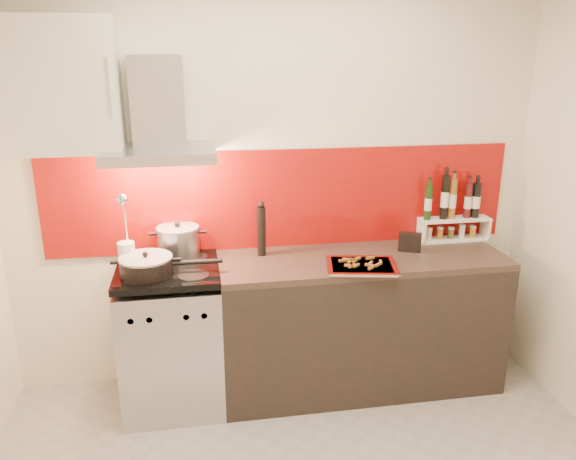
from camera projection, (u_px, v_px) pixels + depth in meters
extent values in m
cube|color=silver|center=(276.00, 187.00, 3.59)|extent=(3.40, 0.02, 2.60)
cube|color=maroon|center=(284.00, 199.00, 3.61)|extent=(3.00, 0.02, 0.64)
cube|color=#B7B7BA|center=(173.00, 341.00, 3.47)|extent=(0.60, 0.60, 0.84)
cube|color=black|center=(172.00, 379.00, 3.23)|extent=(0.50, 0.02, 0.40)
cube|color=#B7B7BA|center=(168.00, 318.00, 3.11)|extent=(0.56, 0.02, 0.12)
cube|color=#FF190C|center=(168.00, 318.00, 3.10)|extent=(0.10, 0.01, 0.04)
cube|color=black|center=(168.00, 270.00, 3.32)|extent=(0.60, 0.60, 0.04)
cube|color=black|center=(360.00, 324.00, 3.66)|extent=(1.80, 0.60, 0.86)
cube|color=#2D221B|center=(362.00, 260.00, 3.52)|extent=(1.80, 0.60, 0.04)
cube|color=#B7B7BA|center=(160.00, 153.00, 3.16)|extent=(0.62, 0.50, 0.06)
cube|color=#B7B7BA|center=(158.00, 100.00, 3.22)|extent=(0.30, 0.18, 0.50)
sphere|color=#FFD18C|center=(133.00, 161.00, 3.15)|extent=(0.07, 0.07, 0.07)
sphere|color=#FFD18C|center=(187.00, 159.00, 3.20)|extent=(0.07, 0.07, 0.07)
cube|color=silver|center=(52.00, 86.00, 3.03)|extent=(0.70, 0.35, 0.72)
cylinder|color=#B7B7BA|center=(178.00, 242.00, 3.47)|extent=(0.26, 0.26, 0.18)
cylinder|color=#99999E|center=(177.00, 228.00, 3.44)|extent=(0.26, 0.26, 0.01)
sphere|color=black|center=(177.00, 224.00, 3.43)|extent=(0.03, 0.03, 0.03)
cylinder|color=black|center=(146.00, 266.00, 3.20)|extent=(0.30, 0.30, 0.09)
cylinder|color=#99999E|center=(145.00, 258.00, 3.18)|extent=(0.30, 0.30, 0.01)
sphere|color=black|center=(145.00, 254.00, 3.18)|extent=(0.03, 0.03, 0.03)
cylinder|color=black|center=(198.00, 262.00, 3.24)|extent=(0.29, 0.03, 0.03)
cylinder|color=silver|center=(127.00, 256.00, 3.29)|extent=(0.10, 0.10, 0.17)
cylinder|color=silver|center=(125.00, 221.00, 3.23)|extent=(0.01, 0.08, 0.30)
sphere|color=silver|center=(122.00, 199.00, 3.12)|extent=(0.07, 0.07, 0.07)
cylinder|color=black|center=(261.00, 232.00, 3.50)|extent=(0.05, 0.05, 0.31)
sphere|color=black|center=(261.00, 205.00, 3.44)|extent=(0.04, 0.04, 0.04)
cube|color=white|center=(453.00, 239.00, 3.82)|extent=(0.48, 0.13, 0.01)
cube|color=white|center=(421.00, 231.00, 3.76)|extent=(0.01, 0.13, 0.13)
cube|color=white|center=(485.00, 228.00, 3.83)|extent=(0.02, 0.13, 0.13)
cube|color=white|center=(455.00, 219.00, 3.77)|extent=(0.48, 0.13, 0.02)
cylinder|color=black|center=(428.00, 203.00, 3.71)|extent=(0.05, 0.05, 0.23)
cylinder|color=black|center=(445.00, 197.00, 3.71)|extent=(0.05, 0.05, 0.30)
cylinder|color=brown|center=(453.00, 199.00, 3.73)|extent=(0.05, 0.05, 0.27)
cylinder|color=#441213|center=(468.00, 201.00, 3.75)|extent=(0.05, 0.05, 0.24)
cylinder|color=black|center=(476.00, 200.00, 3.76)|extent=(0.06, 0.06, 0.24)
cylinder|color=#B8B396|center=(429.00, 234.00, 3.78)|extent=(0.04, 0.04, 0.07)
cylinder|color=#A8681C|center=(440.00, 234.00, 3.79)|extent=(0.04, 0.04, 0.07)
cylinder|color=#4E4C27|center=(451.00, 234.00, 3.80)|extent=(0.04, 0.04, 0.06)
cylinder|color=white|center=(462.00, 232.00, 3.81)|extent=(0.04, 0.04, 0.08)
cylinder|color=#A87E1C|center=(472.00, 232.00, 3.83)|extent=(0.04, 0.04, 0.07)
cube|color=black|center=(410.00, 242.00, 3.60)|extent=(0.15, 0.11, 0.12)
cube|color=silver|center=(362.00, 267.00, 3.33)|extent=(0.44, 0.37, 0.01)
cube|color=silver|center=(362.00, 265.00, 3.32)|extent=(0.47, 0.39, 0.01)
cube|color=red|center=(362.00, 265.00, 3.32)|extent=(0.39, 0.32, 0.01)
cube|color=brown|center=(350.00, 262.00, 3.34)|extent=(0.04, 0.05, 0.01)
cube|color=brown|center=(347.00, 259.00, 3.38)|extent=(0.05, 0.04, 0.01)
cube|color=brown|center=(352.00, 260.00, 3.37)|extent=(0.02, 0.05, 0.01)
cube|color=brown|center=(343.00, 261.00, 3.36)|extent=(0.05, 0.02, 0.01)
cube|color=brown|center=(370.00, 258.00, 3.41)|extent=(0.05, 0.02, 0.01)
cube|color=brown|center=(371.00, 268.00, 3.25)|extent=(0.05, 0.05, 0.01)
cube|color=brown|center=(369.00, 265.00, 3.29)|extent=(0.05, 0.04, 0.01)
cube|color=brown|center=(354.00, 261.00, 3.36)|extent=(0.03, 0.05, 0.01)
cube|color=brown|center=(381.00, 262.00, 3.34)|extent=(0.03, 0.05, 0.01)
cube|color=brown|center=(357.00, 259.00, 3.39)|extent=(0.05, 0.04, 0.01)
cube|color=brown|center=(371.00, 263.00, 3.32)|extent=(0.04, 0.05, 0.01)
cube|color=brown|center=(349.00, 266.00, 3.28)|extent=(0.05, 0.04, 0.01)
cube|color=brown|center=(352.00, 266.00, 3.28)|extent=(0.05, 0.04, 0.01)
cube|color=brown|center=(378.00, 265.00, 3.30)|extent=(0.05, 0.04, 0.01)
cube|color=brown|center=(353.00, 260.00, 3.37)|extent=(0.05, 0.02, 0.01)
cube|color=brown|center=(356.00, 265.00, 3.29)|extent=(0.05, 0.04, 0.01)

